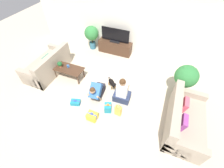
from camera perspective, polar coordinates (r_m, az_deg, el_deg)
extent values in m
plane|color=beige|center=(4.99, -2.61, -3.89)|extent=(16.00, 16.00, 0.00)
cube|color=white|center=(6.21, 7.57, 22.00)|extent=(8.40, 0.06, 2.60)
cube|color=tan|center=(6.12, -23.26, 6.04)|extent=(0.91, 1.79, 0.45)
cube|color=tan|center=(5.65, -21.82, 8.62)|extent=(0.20, 1.79, 0.42)
cube|color=tan|center=(6.52, -19.15, 11.08)|extent=(0.91, 0.16, 0.63)
cube|color=tan|center=(5.70, -28.40, 1.60)|extent=(0.91, 0.16, 0.63)
cube|color=#288E6B|center=(5.81, -23.21, 8.54)|extent=(0.18, 0.34, 0.32)
cube|color=tan|center=(4.57, 25.86, -13.06)|extent=(0.91, 1.79, 0.45)
cube|color=tan|center=(4.16, 23.12, -8.82)|extent=(0.20, 1.79, 0.42)
cube|color=tan|center=(4.08, 25.57, -21.81)|extent=(0.91, 0.16, 0.63)
cube|color=tan|center=(5.01, 26.73, -4.85)|extent=(0.91, 0.16, 0.63)
cube|color=#9E4293|center=(4.08, 25.29, -13.07)|extent=(0.18, 0.34, 0.32)
cube|color=#E5566B|center=(4.42, 25.77, -7.05)|extent=(0.18, 0.34, 0.32)
cube|color=#472D1E|center=(5.49, -16.37, 5.67)|extent=(1.08, 0.51, 0.03)
cylinder|color=#472D1E|center=(5.79, -20.88, 3.91)|extent=(0.04, 0.04, 0.39)
cylinder|color=#472D1E|center=(5.28, -12.81, 1.47)|extent=(0.04, 0.04, 0.39)
cylinder|color=#472D1E|center=(6.00, -18.70, 6.32)|extent=(0.04, 0.04, 0.39)
cylinder|color=#472D1E|center=(5.51, -10.73, 4.16)|extent=(0.04, 0.04, 0.39)
cube|color=#472D1E|center=(6.63, 1.15, 13.84)|extent=(1.42, 0.40, 0.52)
cube|color=black|center=(6.48, 1.19, 15.98)|extent=(0.41, 0.20, 0.05)
cube|color=black|center=(6.33, 1.23, 18.25)|extent=(1.17, 0.03, 0.53)
cylinder|color=#336B84|center=(7.04, -7.34, 14.48)|extent=(0.27, 0.27, 0.29)
cylinder|color=brown|center=(6.92, -7.53, 16.13)|extent=(0.05, 0.05, 0.18)
sphere|color=#337F3D|center=(6.75, -7.82, 18.63)|extent=(0.60, 0.60, 0.60)
cylinder|color=#4C4C51|center=(5.40, 24.32, -2.16)|extent=(0.25, 0.25, 0.27)
cylinder|color=brown|center=(5.24, 25.10, -0.44)|extent=(0.04, 0.04, 0.21)
sphere|color=#337F3D|center=(4.98, 26.50, 2.67)|extent=(0.69, 0.69, 0.69)
cube|color=#23232D|center=(4.93, -4.85, -2.36)|extent=(0.33, 0.46, 0.28)
cube|color=#3366AD|center=(4.54, -6.33, -2.50)|extent=(0.36, 0.53, 0.46)
sphere|color=tan|center=(4.27, -7.45, -2.47)|extent=(0.17, 0.17, 0.17)
sphere|color=#472D19|center=(4.25, -7.49, -2.21)|extent=(0.16, 0.16, 0.16)
cylinder|color=tan|center=(4.66, -8.24, -4.47)|extent=(0.08, 0.27, 0.41)
cylinder|color=tan|center=(4.58, -4.92, -5.31)|extent=(0.08, 0.27, 0.41)
cube|color=#283351|center=(4.78, 3.80, -4.75)|extent=(0.54, 0.43, 0.24)
cube|color=white|center=(4.46, 3.80, -2.42)|extent=(0.33, 0.22, 0.48)
sphere|color=tan|center=(4.23, 4.06, 0.63)|extent=(0.20, 0.20, 0.20)
sphere|color=#472D19|center=(4.20, 4.04, 0.87)|extent=(0.18, 0.18, 0.18)
cylinder|color=tan|center=(4.63, 5.99, -1.59)|extent=(0.07, 0.26, 0.06)
cylinder|color=tan|center=(4.67, 2.97, -0.83)|extent=(0.07, 0.26, 0.06)
ellipsoid|color=black|center=(5.05, -0.16, 0.69)|extent=(0.37, 0.35, 0.18)
sphere|color=black|center=(4.89, 0.94, -0.54)|extent=(0.15, 0.15, 0.15)
sphere|color=olive|center=(4.86, 1.27, -1.12)|extent=(0.07, 0.07, 0.07)
cylinder|color=black|center=(5.15, -1.15, 2.41)|extent=(0.09, 0.09, 0.11)
cylinder|color=olive|center=(5.08, -0.09, -1.50)|extent=(0.04, 0.04, 0.13)
cylinder|color=olive|center=(5.11, 0.89, -1.14)|extent=(0.04, 0.04, 0.13)
cylinder|color=olive|center=(5.22, -1.18, 0.13)|extent=(0.04, 0.04, 0.13)
cylinder|color=olive|center=(5.24, -0.21, 0.47)|extent=(0.04, 0.04, 0.13)
cube|color=teal|center=(4.51, -1.57, -9.01)|extent=(0.27, 0.29, 0.25)
cube|color=orange|center=(4.51, -1.57, -9.01)|extent=(0.20, 0.10, 0.26)
sphere|color=orange|center=(4.38, -1.61, -7.89)|extent=(0.07, 0.07, 0.07)
cube|color=teal|center=(4.83, -13.72, -6.80)|extent=(0.33, 0.27, 0.14)
cube|color=#3D51BC|center=(4.83, -13.72, -6.80)|extent=(0.29, 0.11, 0.14)
sphere|color=#3D51BC|center=(4.75, -13.92, -6.13)|extent=(0.07, 0.07, 0.07)
cube|color=yellow|center=(4.40, -7.54, -12.12)|extent=(0.29, 0.24, 0.23)
cube|color=#3D51BC|center=(4.40, -7.54, -12.12)|extent=(0.29, 0.04, 0.23)
sphere|color=#3D51BC|center=(4.28, -7.72, -11.15)|extent=(0.08, 0.08, 0.08)
cube|color=#E5B74C|center=(4.38, 2.36, -10.08)|extent=(0.20, 0.12, 0.37)
torus|color=#4C3823|center=(4.22, 2.45, -8.56)|extent=(0.14, 0.14, 0.01)
cylinder|color=#386BAD|center=(5.50, -16.42, 6.55)|extent=(0.08, 0.08, 0.09)
torus|color=#386BAD|center=(5.47, -15.99, 6.47)|extent=(0.06, 0.01, 0.06)
cylinder|color=#A36042|center=(5.60, -19.06, 6.45)|extent=(0.11, 0.11, 0.07)
sphere|color=#1E5628|center=(5.54, -19.32, 7.26)|extent=(0.17, 0.17, 0.17)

